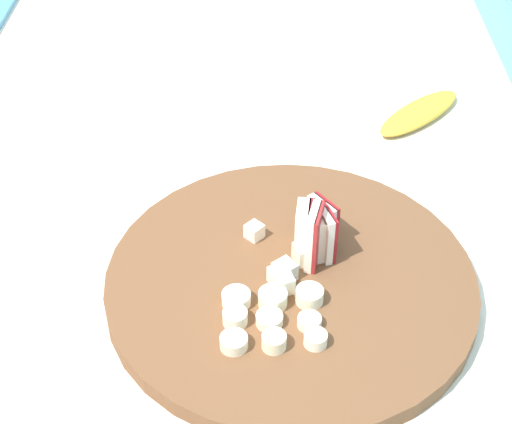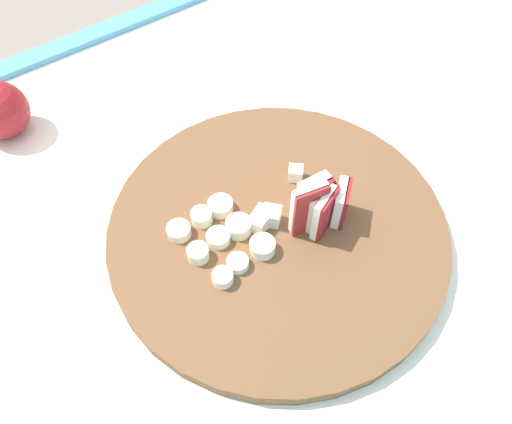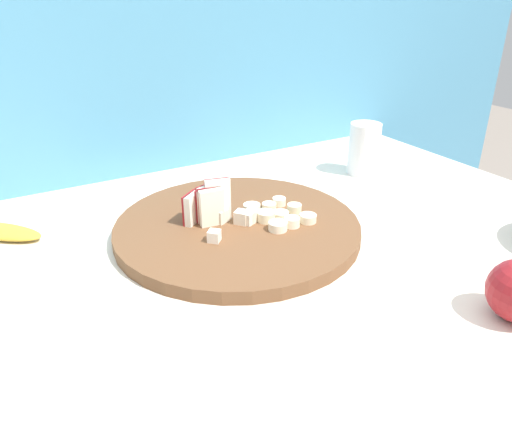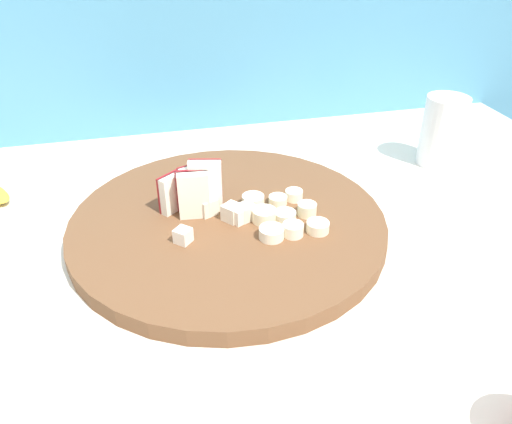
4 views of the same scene
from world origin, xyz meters
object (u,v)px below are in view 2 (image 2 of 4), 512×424
cutting_board (278,228)px  apple_dice_pile (278,211)px  apple_wedge_fan (321,206)px  banana_slice_rows (222,236)px

cutting_board → apple_dice_pile: apple_dice_pile is taller
cutting_board → apple_dice_pile: 0.02m
apple_wedge_fan → banana_slice_rows: bearing=-24.9°
cutting_board → banana_slice_rows: (0.06, -0.02, 0.02)m
apple_wedge_fan → banana_slice_rows: apple_wedge_fan is taller
apple_wedge_fan → apple_dice_pile: apple_wedge_fan is taller
apple_dice_pile → banana_slice_rows: bearing=-11.2°
apple_dice_pile → apple_wedge_fan: bearing=133.8°
apple_wedge_fan → banana_slice_rows: 0.11m
banana_slice_rows → apple_wedge_fan: bearing=155.1°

